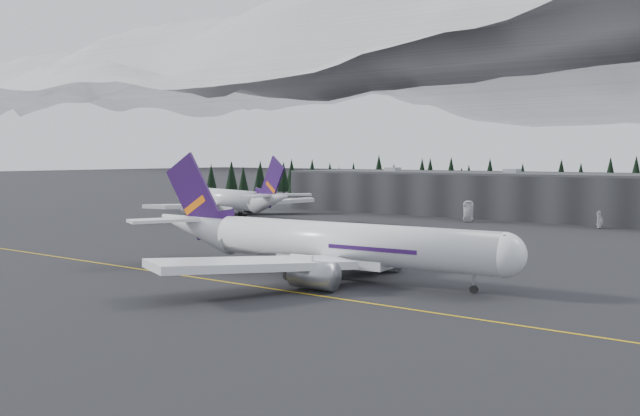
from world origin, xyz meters
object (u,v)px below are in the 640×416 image
Objects in this scene: jet_main at (318,242)px; gse_vehicle_b at (600,225)px; terminal at (546,196)px; jet_parked at (228,199)px; gse_vehicle_a at (468,219)px.

jet_main is 96.14m from gse_vehicle_b.
terminal is 2.75× the size of jet_parked.
jet_main is (7.80, -115.74, -1.21)m from terminal.
jet_main reaches higher than jet_parked.
gse_vehicle_a is (-19.69, 91.37, -4.30)m from jet_main.
gse_vehicle_a is at bearing -116.01° from terminal.
jet_main reaches higher than gse_vehicle_a.
jet_parked is 13.65× the size of gse_vehicle_b.
terminal reaches higher than gse_vehicle_b.
jet_parked reaches higher than gse_vehicle_b.
jet_main is at bearing -86.15° from terminal.
jet_main reaches higher than gse_vehicle_b.
terminal is at bearing 44.28° from gse_vehicle_a.
jet_parked is 10.22× the size of gse_vehicle_a.
jet_parked is at bearing -177.49° from gse_vehicle_a.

